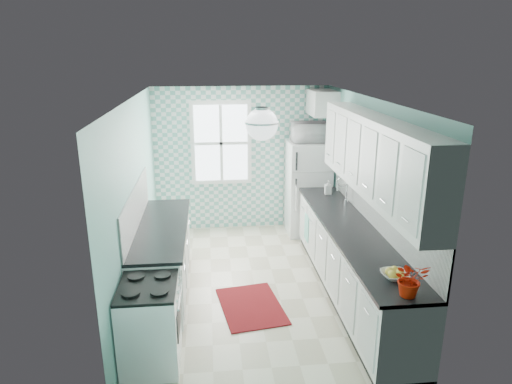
{
  "coord_description": "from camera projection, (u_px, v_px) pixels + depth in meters",
  "views": [
    {
      "loc": [
        -0.56,
        -5.55,
        3.06
      ],
      "look_at": [
        0.05,
        0.25,
        1.25
      ],
      "focal_mm": 32.0,
      "sensor_mm": 36.0,
      "label": 1
    }
  ],
  "objects": [
    {
      "name": "upper_cabinet_fridge",
      "position": [
        322.0,
        103.0,
        7.43
      ],
      "size": [
        0.4,
        0.74,
        0.4
      ],
      "primitive_type": "cube",
      "color": "silver",
      "rests_on": "wall_right"
    },
    {
      "name": "wall_back",
      "position": [
        241.0,
        159.0,
        7.96
      ],
      "size": [
        3.0,
        0.02,
        2.5
      ],
      "primitive_type": "cube",
      "color": "#79BAB0",
      "rests_on": "floor"
    },
    {
      "name": "window",
      "position": [
        221.0,
        143.0,
        7.79
      ],
      "size": [
        1.04,
        0.05,
        1.44
      ],
      "color": "white",
      "rests_on": "wall_back"
    },
    {
      "name": "wall_front",
      "position": [
        281.0,
        280.0,
        3.76
      ],
      "size": [
        3.0,
        0.02,
        2.5
      ],
      "primitive_type": "cube",
      "color": "#79BAB0",
      "rests_on": "floor"
    },
    {
      "name": "floor",
      "position": [
        254.0,
        285.0,
        6.24
      ],
      "size": [
        3.0,
        4.4,
        0.02
      ],
      "primitive_type": "cube",
      "color": "beige",
      "rests_on": "ground"
    },
    {
      "name": "base_cabinets_right",
      "position": [
        350.0,
        264.0,
        5.84
      ],
      "size": [
        0.6,
        3.6,
        0.9
      ],
      "primitive_type": "cube",
      "color": "white",
      "rests_on": "floor"
    },
    {
      "name": "accent_wall",
      "position": [
        242.0,
        159.0,
        7.94
      ],
      "size": [
        3.0,
        0.01,
        2.5
      ],
      "primitive_type": "cube",
      "color": "#65AEA2",
      "rests_on": "wall_back"
    },
    {
      "name": "fridge",
      "position": [
        308.0,
        188.0,
        7.82
      ],
      "size": [
        0.7,
        0.7,
        1.61
      ],
      "rotation": [
        0.0,
        0.0,
        0.06
      ],
      "color": "white",
      "rests_on": "floor"
    },
    {
      "name": "fruit_bowl",
      "position": [
        395.0,
        275.0,
        4.43
      ],
      "size": [
        0.27,
        0.27,
        0.07
      ],
      "primitive_type": "imported",
      "rotation": [
        0.0,
        0.0,
        0.02
      ],
      "color": "white",
      "rests_on": "countertop_right"
    },
    {
      "name": "ceiling",
      "position": [
        254.0,
        98.0,
        5.49
      ],
      "size": [
        3.0,
        4.4,
        0.02
      ],
      "primitive_type": "cube",
      "color": "white",
      "rests_on": "wall_back"
    },
    {
      "name": "ceiling_light",
      "position": [
        262.0,
        124.0,
        4.78
      ],
      "size": [
        0.34,
        0.34,
        0.35
      ],
      "color": "silver",
      "rests_on": "ceiling"
    },
    {
      "name": "backsplash_right",
      "position": [
        377.0,
        208.0,
        5.65
      ],
      "size": [
        0.02,
        3.6,
        0.51
      ],
      "primitive_type": "cube",
      "color": "white",
      "rests_on": "wall_right"
    },
    {
      "name": "wall_right",
      "position": [
        368.0,
        194.0,
        6.01
      ],
      "size": [
        0.02,
        4.4,
        2.5
      ],
      "primitive_type": "cube",
      "color": "#79BAB0",
      "rests_on": "floor"
    },
    {
      "name": "microwave",
      "position": [
        310.0,
        132.0,
        7.53
      ],
      "size": [
        0.59,
        0.4,
        0.32
      ],
      "primitive_type": "imported",
      "rotation": [
        0.0,
        0.0,
        3.13
      ],
      "color": "white",
      "rests_on": "fridge"
    },
    {
      "name": "wall_left",
      "position": [
        134.0,
        202.0,
        5.71
      ],
      "size": [
        0.02,
        4.4,
        2.5
      ],
      "primitive_type": "cube",
      "color": "#79BAB0",
      "rests_on": "floor"
    },
    {
      "name": "countertop_right",
      "position": [
        352.0,
        230.0,
        5.7
      ],
      "size": [
        0.63,
        3.6,
        0.04
      ],
      "primitive_type": "cube",
      "color": "black",
      "rests_on": "base_cabinets_right"
    },
    {
      "name": "countertop_left",
      "position": [
        162.0,
        227.0,
        5.77
      ],
      "size": [
        0.63,
        2.15,
        0.04
      ],
      "primitive_type": "cube",
      "color": "black",
      "rests_on": "base_cabinets_left"
    },
    {
      "name": "upper_cabinets_right",
      "position": [
        375.0,
        156.0,
        5.23
      ],
      "size": [
        0.33,
        3.2,
        0.9
      ],
      "primitive_type": "cube",
      "color": "silver",
      "rests_on": "wall_right"
    },
    {
      "name": "sink",
      "position": [
        332.0,
        204.0,
        6.62
      ],
      "size": [
        0.57,
        0.48,
        0.53
      ],
      "rotation": [
        0.0,
        0.0,
        0.06
      ],
      "color": "silver",
      "rests_on": "countertop_right"
    },
    {
      "name": "base_cabinets_left",
      "position": [
        163.0,
        261.0,
        5.91
      ],
      "size": [
        0.6,
        2.15,
        0.9
      ],
      "primitive_type": "cube",
      "color": "white",
      "rests_on": "floor"
    },
    {
      "name": "backsplash_left",
      "position": [
        136.0,
        208.0,
        5.66
      ],
      "size": [
        0.02,
        2.15,
        0.51
      ],
      "primitive_type": "cube",
      "color": "white",
      "rests_on": "wall_left"
    },
    {
      "name": "rug",
      "position": [
        251.0,
        306.0,
        5.7
      ],
      "size": [
        0.87,
        1.13,
        0.02
      ],
      "primitive_type": "cube",
      "rotation": [
        0.0,
        0.0,
        0.15
      ],
      "color": "maroon",
      "rests_on": "floor"
    },
    {
      "name": "soap_bottle",
      "position": [
        328.0,
        187.0,
        7.02
      ],
      "size": [
        0.1,
        0.11,
        0.22
      ],
      "primitive_type": "imported",
      "rotation": [
        0.0,
        0.0,
        -0.08
      ],
      "color": "#83A1B2",
      "rests_on": "countertop_right"
    },
    {
      "name": "potted_plant",
      "position": [
        410.0,
        279.0,
        4.08
      ],
      "size": [
        0.31,
        0.27,
        0.33
      ],
      "primitive_type": "imported",
      "rotation": [
        0.0,
        0.0,
        -0.03
      ],
      "color": "red",
      "rests_on": "countertop_right"
    },
    {
      "name": "dish_towel",
      "position": [
        307.0,
        228.0,
        6.94
      ],
      "size": [
        0.12,
        0.25,
        0.4
      ],
      "primitive_type": "cube",
      "rotation": [
        0.0,
        0.0,
        0.4
      ],
      "color": "#59B8AA",
      "rests_on": "base_cabinets_right"
    },
    {
      "name": "stove",
      "position": [
        150.0,
        323.0,
        4.57
      ],
      "size": [
        0.57,
        0.71,
        0.86
      ],
      "rotation": [
        0.0,
        0.0,
        -0.0
      ],
      "color": "white",
      "rests_on": "floor"
    }
  ]
}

